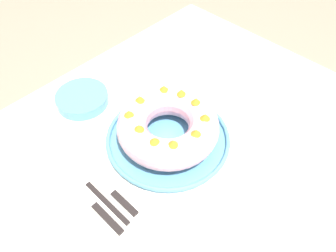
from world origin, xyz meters
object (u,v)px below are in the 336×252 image
object	(u,v)px
serving_knife	(95,206)
bundt_cake	(168,126)
serving_dish	(168,138)
side_bowl	(82,99)
cake_knife	(114,193)
fork	(95,191)

from	to	relation	value
serving_knife	bundt_cake	bearing A→B (deg)	7.18
serving_dish	bundt_cake	bearing A→B (deg)	177.33
bundt_cake	side_bowl	world-z (taller)	bundt_cake
serving_dish	cake_knife	world-z (taller)	serving_dish
serving_knife	cake_knife	world-z (taller)	same
cake_knife	side_bowl	size ratio (longest dim) A/B	1.18
bundt_cake	serving_knife	distance (m)	0.27
bundt_cake	serving_knife	bearing A→B (deg)	-177.14
fork	cake_knife	size ratio (longest dim) A/B	1.14
cake_knife	side_bowl	distance (m)	0.34
side_bowl	serving_knife	bearing A→B (deg)	-121.88
fork	serving_knife	size ratio (longest dim) A/B	0.95
serving_dish	fork	world-z (taller)	serving_dish
serving_dish	cake_knife	size ratio (longest dim) A/B	1.82
serving_dish	cake_knife	distance (m)	0.21
bundt_cake	cake_knife	xyz separation A→B (m)	(-0.21, -0.02, -0.06)
serving_dish	fork	distance (m)	0.24
bundt_cake	fork	bearing A→B (deg)	175.49
bundt_cake	cake_knife	world-z (taller)	bundt_cake
cake_knife	side_bowl	xyz separation A→B (m)	(0.14, 0.31, 0.01)
serving_dish	serving_knife	world-z (taller)	serving_dish
serving_knife	cake_knife	bearing A→B (deg)	-2.30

